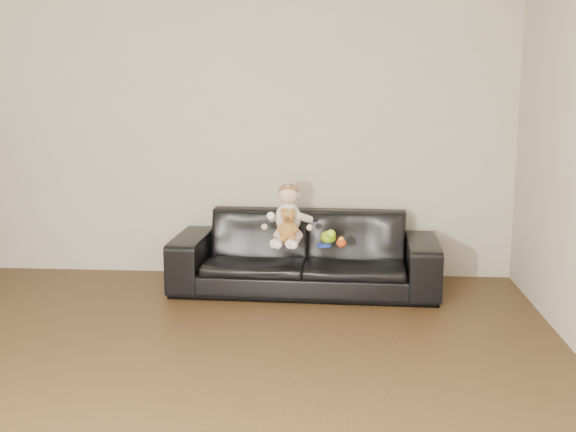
# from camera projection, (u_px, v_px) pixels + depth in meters

# --- Properties ---
(floor) EXTENTS (5.50, 5.50, 0.00)m
(floor) POSITION_uv_depth(u_px,v_px,m) (141.00, 408.00, 3.74)
(floor) COLOR #483119
(floor) RESTS_ON ground
(wall_back) EXTENTS (5.00, 0.00, 5.00)m
(wall_back) POSITION_uv_depth(u_px,v_px,m) (222.00, 126.00, 6.21)
(wall_back) COLOR beige
(wall_back) RESTS_ON ground
(sofa) EXTENTS (2.16, 0.91, 0.62)m
(sofa) POSITION_uv_depth(u_px,v_px,m) (305.00, 252.00, 5.84)
(sofa) COLOR black
(sofa) RESTS_ON floor
(baby) EXTENTS (0.37, 0.43, 0.47)m
(baby) POSITION_uv_depth(u_px,v_px,m) (288.00, 218.00, 5.68)
(baby) COLOR silver
(baby) RESTS_ON sofa
(teddy_bear) EXTENTS (0.18, 0.18, 0.25)m
(teddy_bear) POSITION_uv_depth(u_px,v_px,m) (288.00, 225.00, 5.55)
(teddy_bear) COLOR #A16B2E
(teddy_bear) RESTS_ON sofa
(toy_green) EXTENTS (0.14, 0.16, 0.10)m
(toy_green) POSITION_uv_depth(u_px,v_px,m) (328.00, 237.00, 5.71)
(toy_green) COLOR #A1D819
(toy_green) RESTS_ON sofa
(toy_rattle) EXTENTS (0.09, 0.09, 0.07)m
(toy_rattle) POSITION_uv_depth(u_px,v_px,m) (341.00, 243.00, 5.57)
(toy_rattle) COLOR red
(toy_rattle) RESTS_ON sofa
(toy_blue_disc) EXTENTS (0.14, 0.14, 0.02)m
(toy_blue_disc) POSITION_uv_depth(u_px,v_px,m) (324.00, 245.00, 5.63)
(toy_blue_disc) COLOR #182FC5
(toy_blue_disc) RESTS_ON sofa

